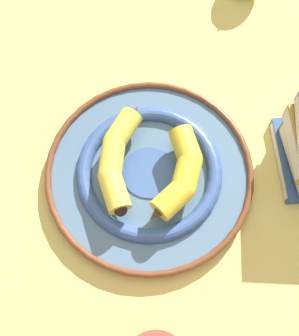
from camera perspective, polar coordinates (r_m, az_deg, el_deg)
name	(u,v)px	position (r m, az deg, el deg)	size (l,w,h in m)	color
ground_plane	(153,180)	(0.78, 0.43, -1.44)	(2.80, 2.80, 0.00)	#E5CC6B
decorative_bowl	(149,173)	(0.77, 0.00, -0.59)	(0.34, 0.34, 0.03)	slate
banana_a	(117,157)	(0.74, -4.02, 1.36)	(0.13, 0.16, 0.04)	yellow
banana_b	(181,175)	(0.73, 3.86, -0.85)	(0.10, 0.16, 0.04)	yellow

